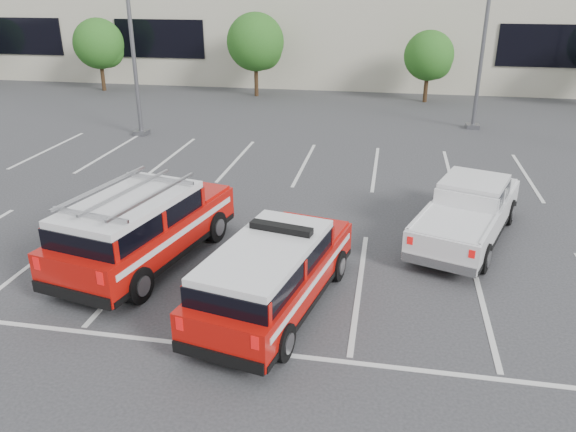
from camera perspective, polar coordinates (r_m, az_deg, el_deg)
name	(u,v)px	position (r m, az deg, el deg)	size (l,w,h in m)	color
ground	(246,276)	(13.51, -4.30, -6.08)	(120.00, 120.00, 0.00)	#303033
stall_markings	(282,207)	(17.47, -0.61, 0.96)	(23.00, 15.00, 0.01)	silver
convention_building	(357,7)	(43.41, 7.02, 20.33)	(60.00, 16.99, 13.20)	beige
tree_left	(101,45)	(38.19, -18.51, 16.11)	(3.07, 3.07, 4.42)	#3F2B19
tree_mid_left	(257,44)	(34.58, -3.15, 17.05)	(3.37, 3.37, 4.85)	#3F2B19
tree_mid_right	(430,57)	(33.75, 14.26, 15.36)	(2.77, 2.77, 3.99)	#3F2B19
light_pole_left	(129,14)	(25.96, -15.82, 19.11)	(0.90, 0.60, 10.24)	#59595E
light_pole_mid	(487,13)	(27.71, 19.59, 18.88)	(0.90, 0.60, 10.24)	#59595E
fire_chief_suv	(273,278)	(11.87, -1.49, -6.36)	(2.85, 5.35, 1.79)	#AE0E08
white_pickup	(467,217)	(15.83, 17.71, -0.11)	(3.41, 5.50, 1.59)	silver
ladder_suv	(143,232)	(14.15, -14.51, -1.62)	(3.13, 5.60, 2.08)	#AE0E08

